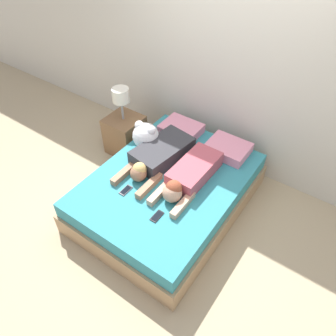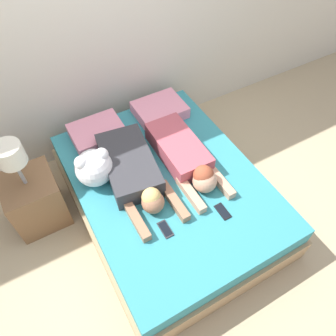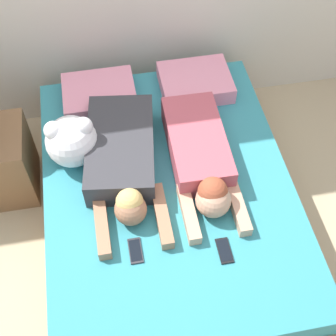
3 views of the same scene
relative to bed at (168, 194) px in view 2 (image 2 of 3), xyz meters
name	(u,v)px [view 2 (image 2 of 3)]	position (x,y,z in m)	size (l,w,h in m)	color
ground_plane	(168,208)	(0.00, 0.00, -0.23)	(12.00, 12.00, 0.00)	tan
wall_back	(101,25)	(0.00, 1.16, 1.07)	(12.00, 0.06, 2.60)	beige
bed	(168,194)	(0.00, 0.00, 0.00)	(1.53, 2.02, 0.46)	tan
pillow_head_left	(98,133)	(-0.33, 0.76, 0.29)	(0.48, 0.39, 0.12)	pink
pillow_head_right	(160,110)	(0.33, 0.76, 0.29)	(0.48, 0.39, 0.12)	pink
person_left	(134,172)	(-0.25, 0.15, 0.32)	(0.49, 1.06, 0.21)	#333338
person_right	(185,157)	(0.21, 0.07, 0.33)	(0.35, 0.97, 0.23)	#B24C59
cell_phone_left	(165,229)	(-0.26, -0.41, 0.24)	(0.07, 0.15, 0.01)	#2D2D33
cell_phone_right	(223,211)	(0.22, -0.50, 0.24)	(0.07, 0.15, 0.01)	black
plush_toy	(94,167)	(-0.53, 0.29, 0.40)	(0.31, 0.31, 0.33)	white
nightstand	(34,197)	(-1.07, 0.50, 0.09)	(0.44, 0.44, 0.97)	brown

